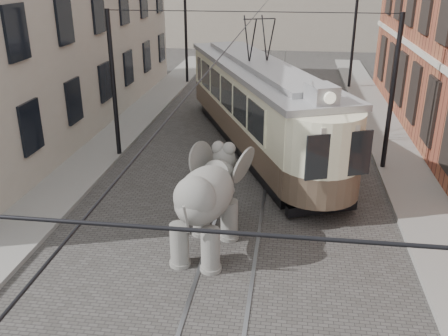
# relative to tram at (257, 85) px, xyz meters

# --- Properties ---
(ground) EXTENTS (120.00, 120.00, 0.00)m
(ground) POSITION_rel_tram_xyz_m (-0.02, -8.10, -2.77)
(ground) COLOR #3E3B39
(tram_rails) EXTENTS (1.54, 80.00, 0.02)m
(tram_rails) POSITION_rel_tram_xyz_m (-0.02, -8.10, -2.76)
(tram_rails) COLOR slate
(tram_rails) RESTS_ON ground
(sidewalk_right) EXTENTS (2.00, 60.00, 0.15)m
(sidewalk_right) POSITION_rel_tram_xyz_m (5.98, -8.10, -2.70)
(sidewalk_right) COLOR slate
(sidewalk_right) RESTS_ON ground
(sidewalk_left) EXTENTS (2.00, 60.00, 0.15)m
(sidewalk_left) POSITION_rel_tram_xyz_m (-6.52, -8.10, -2.70)
(sidewalk_left) COLOR slate
(sidewalk_left) RESTS_ON ground
(stucco_building) EXTENTS (7.00, 24.00, 10.00)m
(stucco_building) POSITION_rel_tram_xyz_m (-11.02, 1.90, 2.23)
(stucco_building) COLOR gray
(stucco_building) RESTS_ON ground
(catenary) EXTENTS (11.00, 30.20, 6.00)m
(catenary) POSITION_rel_tram_xyz_m (-0.22, -3.10, 0.23)
(catenary) COLOR black
(catenary) RESTS_ON ground
(tram) EXTENTS (8.01, 14.03, 5.55)m
(tram) POSITION_rel_tram_xyz_m (0.00, 0.00, 0.00)
(tram) COLOR beige
(tram) RESTS_ON ground
(elephant) EXTENTS (3.14, 4.79, 2.73)m
(elephant) POSITION_rel_tram_xyz_m (-0.73, -8.93, -1.41)
(elephant) COLOR #605F59
(elephant) RESTS_ON ground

